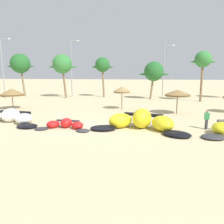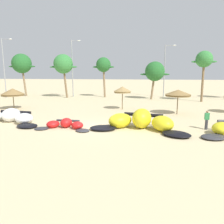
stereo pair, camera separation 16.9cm
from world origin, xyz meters
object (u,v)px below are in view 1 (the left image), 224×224
Objects in this scene: palm_center_left at (154,72)px; lamppost_west at (3,65)px; person_near_kites at (207,120)px; palm_leftmost at (20,64)px; kite_left at (65,125)px; beach_umbrella_near_palms at (178,93)px; palm_center_right at (203,60)px; lamppost_west_center at (72,66)px; lamppost_east_center at (164,68)px; palm_left_of_gap at (103,65)px; beach_umbrella_middle at (122,90)px; palm_left at (62,64)px; kite_far_left at (8,117)px; kite_left_of_center at (141,122)px; beach_umbrella_near_van at (12,92)px.

lamppost_west is at bearing -176.55° from palm_center_left.
palm_leftmost is at bearing 143.13° from person_near_kites.
kite_left is 3.12× the size of person_near_kites.
beach_umbrella_near_palms is 0.36× the size of palm_center_right.
lamppost_west is (-30.88, 18.73, 5.17)m from person_near_kites.
lamppost_west reaches higher than lamppost_west_center.
palm_center_left is 0.67× the size of lamppost_east_center.
beach_umbrella_near_palms is at bearing -53.96° from palm_left_of_gap.
person_near_kites is 0.16× the size of lamppost_east_center.
palm_leftmost is 0.85× the size of lamppost_east_center.
palm_leftmost is at bearing 66.87° from lamppost_west.
person_near_kites is 24.92m from lamppost_east_center.
palm_left is (-12.25, 11.64, 3.66)m from beach_umbrella_middle.
kite_far_left is 22.91m from lamppost_west_center.
palm_center_right is (17.07, -4.22, 0.59)m from palm_left_of_gap.
beach_umbrella_middle is at bearing -31.45° from palm_leftmost.
beach_umbrella_middle is at bearing -69.74° from palm_left_of_gap.
person_near_kites is (1.42, -6.60, -1.62)m from beach_umbrella_near_palms.
beach_umbrella_middle reaches higher than person_near_kites.
palm_leftmost is at bearing 151.08° from beach_umbrella_near_palms.
lamppost_west reaches higher than kite_far_left.
kite_left_of_center is 2.84× the size of beach_umbrella_near_van.
palm_left_of_gap is at bearing 14.43° from palm_left.
lamppost_east_center is (2.16, 4.06, 0.64)m from palm_center_left.
lamppost_west_center reaches higher than lamppost_east_center.
beach_umbrella_near_van is 0.36× the size of palm_center_right.
kite_left_of_center is at bearing -95.51° from palm_center_left.
palm_center_right is 23.37m from lamppost_west_center.
palm_left is (-2.16, 20.61, 5.72)m from kite_far_left.
beach_umbrella_near_van is at bearing 154.81° from kite_left_of_center.
palm_center_right is (7.53, -2.14, 1.77)m from palm_center_left.
palm_leftmost is 1.04× the size of palm_center_right.
palm_leftmost reaches higher than palm_left.
palm_center_right is at bearing 63.18° from kite_left_of_center.
beach_umbrella_near_palms is at bearing -19.77° from beach_umbrella_middle.
kite_left is 29.86m from palm_leftmost.
beach_umbrella_near_palms is (4.04, 7.27, 1.80)m from kite_left_of_center.
beach_umbrella_near_palms is 6.94m from person_near_kites.
lamppost_west is 12.47m from lamppost_west_center.
beach_umbrella_near_palms reaches higher than person_near_kites.
palm_center_right is (5.52, 11.65, 4.20)m from beach_umbrella_near_palms.
kite_left_of_center is at bearing -25.19° from beach_umbrella_near_van.
beach_umbrella_middle is 1.83× the size of person_near_kites.
beach_umbrella_near_palms is (10.48, 7.89, 2.12)m from kite_left.
palm_leftmost is 1.04× the size of palm_left.
beach_umbrella_middle is at bearing -50.49° from lamppost_west_center.
beach_umbrella_near_van is at bearing 140.34° from kite_left.
kite_left is 11.98m from person_near_kites.
person_near_kites is 21.06m from palm_center_left.
palm_center_left is (2.03, 21.06, 4.22)m from kite_left_of_center.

